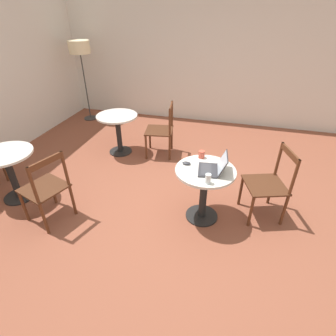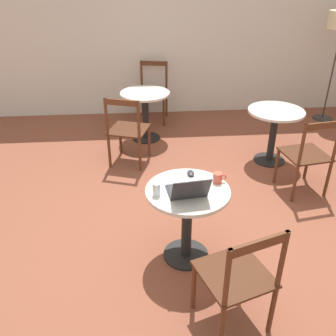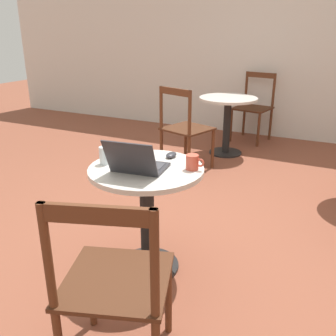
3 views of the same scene
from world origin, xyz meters
name	(u,v)px [view 1 (image 1 of 3)]	position (x,y,z in m)	size (l,w,h in m)	color
ground_plane	(173,208)	(0.00, 0.00, 0.00)	(16.00, 16.00, 0.00)	brown
wall_side	(212,58)	(3.23, 0.00, 1.35)	(0.06, 9.40, 2.70)	silver
cafe_table_near	(204,183)	(-0.05, -0.40, 0.52)	(0.70, 0.70, 0.71)	black
cafe_table_mid	(118,125)	(1.27, 1.31, 0.52)	(0.70, 0.70, 0.71)	black
cafe_table_far	(8,166)	(-0.34, 2.14, 0.52)	(0.70, 0.70, 0.71)	black
chair_near_front	(269,184)	(0.20, -1.14, 0.46)	(0.58, 0.58, 0.92)	#562D19
chair_mid_front	(162,130)	(1.39, 0.55, 0.46)	(0.52, 0.52, 0.92)	#562D19
chair_far_front	(46,189)	(-0.58, 1.39, 0.46)	(0.58, 0.58, 0.92)	#562D19
floor_lamp	(80,51)	(2.62, 2.68, 1.48)	(0.44, 0.44, 1.68)	#333333
laptop	(213,168)	(-0.07, -0.47, 0.75)	(0.34, 0.34, 0.22)	#2D2D33
mouse	(186,163)	(0.00, -0.16, 0.72)	(0.06, 0.10, 0.03)	#2D2D33
mug	(202,154)	(0.21, -0.30, 0.75)	(0.11, 0.08, 0.09)	#C64C38
drinking_glass	(208,179)	(-0.31, -0.45, 0.76)	(0.06, 0.06, 0.11)	silver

